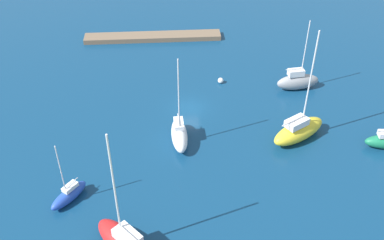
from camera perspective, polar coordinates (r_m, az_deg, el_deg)
The scene contains 7 objects.
water at distance 59.84m, azimuth -0.29°, elevation 1.53°, with size 160.00×160.00×0.00m, color navy.
pier_dock at distance 76.68m, azimuth -4.97°, elevation 10.41°, with size 22.53×2.76×0.78m, color brown.
sailboat_white_mid_basin at distance 53.56m, azimuth -1.61°, elevation -1.83°, with size 2.13×6.01×11.63m.
sailboat_yellow_along_channel at distance 55.51m, azimuth 13.29°, elevation -1.25°, with size 7.87×6.15×14.26m.
sailboat_blue_center_basin at distance 48.77m, azimuth -15.27°, elevation -9.07°, with size 3.94×4.51×7.57m.
sailboat_gray_by_breakwater at distance 64.63m, azimuth 13.18°, elevation 4.82°, with size 6.16×2.56×10.29m.
mooring_buoy_white at distance 64.80m, azimuth 3.63°, elevation 4.99°, with size 0.81×0.81×0.81m, color white.
Camera 1 is at (2.88, 48.31, 35.20)m, focal length 42.27 mm.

